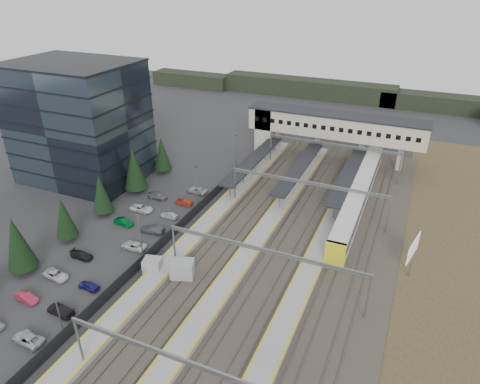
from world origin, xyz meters
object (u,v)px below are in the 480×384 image
at_px(train, 359,195).
at_px(billboard, 413,249).
at_px(relay_cabin_near, 182,270).
at_px(office_building, 79,122).
at_px(footbridge, 323,126).
at_px(relay_cabin_far, 153,266).

relative_size(train, billboard, 7.49).
distance_m(relay_cabin_near, train, 37.62).
distance_m(office_building, billboard, 67.41).
distance_m(footbridge, billboard, 42.97).
height_order(relay_cabin_near, train, train).
xyz_separation_m(relay_cabin_near, train, (19.69, 32.05, 0.81)).
height_order(relay_cabin_far, train, train).
bearing_deg(billboard, office_building, 174.75).
xyz_separation_m(footbridge, train, (12.30, -19.84, -5.74)).
height_order(office_building, billboard, office_building).
height_order(office_building, relay_cabin_far, office_building).
xyz_separation_m(footbridge, billboard, (22.83, -36.11, -4.68)).
bearing_deg(footbridge, relay_cabin_far, -102.82).
distance_m(office_building, relay_cabin_far, 40.51).
height_order(relay_cabin_far, billboard, billboard).
relative_size(relay_cabin_near, footbridge, 0.10).
bearing_deg(footbridge, billboard, -57.70).
bearing_deg(office_building, footbridge, 34.47).
bearing_deg(relay_cabin_far, train, 53.51).
bearing_deg(relay_cabin_near, relay_cabin_far, -170.42).
relative_size(office_building, relay_cabin_near, 6.17).
bearing_deg(billboard, footbridge, 122.30).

